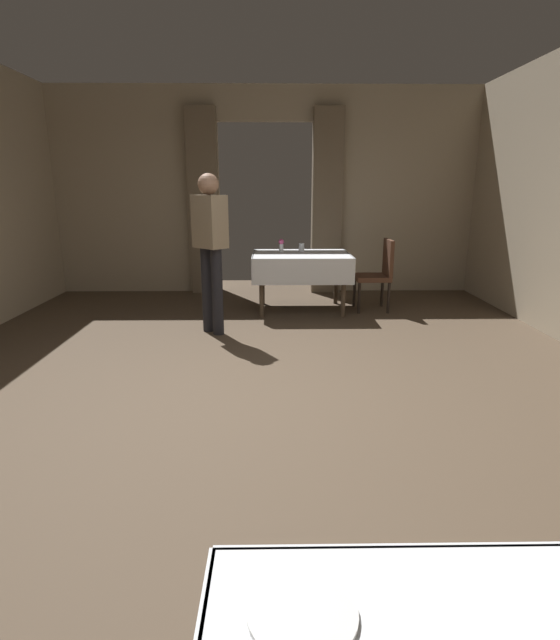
{
  "coord_description": "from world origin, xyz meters",
  "views": [
    {
      "loc": [
        0.1,
        -3.41,
        1.58
      ],
      "look_at": [
        0.16,
        0.59,
        0.49
      ],
      "focal_mm": 27.42,
      "sensor_mm": 36.0,
      "label": 1
    }
  ],
  "objects_px": {
    "plate_near_d": "(302,613)",
    "glass_mid_b": "(301,247)",
    "chair_mid_right": "(378,271)",
    "person_waiter_by_doorway": "(210,241)",
    "flower_vase_mid": "(281,245)",
    "dining_table_mid": "(301,262)"
  },
  "relations": [
    {
      "from": "person_waiter_by_doorway",
      "to": "flower_vase_mid",
      "type": "bearing_deg",
      "value": 55.79
    },
    {
      "from": "flower_vase_mid",
      "to": "glass_mid_b",
      "type": "relative_size",
      "value": 1.57
    },
    {
      "from": "chair_mid_right",
      "to": "flower_vase_mid",
      "type": "xyz_separation_m",
      "value": [
        -1.27,
        0.12,
        0.33
      ]
    },
    {
      "from": "chair_mid_right",
      "to": "person_waiter_by_doorway",
      "type": "distance_m",
      "value": 2.35
    },
    {
      "from": "plate_near_d",
      "to": "chair_mid_right",
      "type": "bearing_deg",
      "value": 76.46
    },
    {
      "from": "plate_near_d",
      "to": "glass_mid_b",
      "type": "xyz_separation_m",
      "value": [
        0.33,
        5.71,
        0.05
      ]
    },
    {
      "from": "dining_table_mid",
      "to": "person_waiter_by_doorway",
      "type": "xyz_separation_m",
      "value": [
        -1.04,
        -1.03,
        0.38
      ]
    },
    {
      "from": "flower_vase_mid",
      "to": "person_waiter_by_doorway",
      "type": "bearing_deg",
      "value": -124.21
    },
    {
      "from": "flower_vase_mid",
      "to": "glass_mid_b",
      "type": "distance_m",
      "value": 0.28
    },
    {
      "from": "dining_table_mid",
      "to": "chair_mid_right",
      "type": "relative_size",
      "value": 1.35
    },
    {
      "from": "flower_vase_mid",
      "to": "person_waiter_by_doorway",
      "type": "relative_size",
      "value": 0.1
    },
    {
      "from": "glass_mid_b",
      "to": "person_waiter_by_doorway",
      "type": "relative_size",
      "value": 0.07
    },
    {
      "from": "glass_mid_b",
      "to": "person_waiter_by_doorway",
      "type": "distance_m",
      "value": 1.63
    },
    {
      "from": "plate_near_d",
      "to": "glass_mid_b",
      "type": "relative_size",
      "value": 2.0
    },
    {
      "from": "chair_mid_right",
      "to": "person_waiter_by_doorway",
      "type": "relative_size",
      "value": 0.54
    },
    {
      "from": "plate_near_d",
      "to": "flower_vase_mid",
      "type": "bearing_deg",
      "value": 89.41
    },
    {
      "from": "dining_table_mid",
      "to": "flower_vase_mid",
      "type": "distance_m",
      "value": 0.35
    },
    {
      "from": "plate_near_d",
      "to": "flower_vase_mid",
      "type": "distance_m",
      "value": 5.64
    },
    {
      "from": "chair_mid_right",
      "to": "glass_mid_b",
      "type": "height_order",
      "value": "chair_mid_right"
    },
    {
      "from": "chair_mid_right",
      "to": "glass_mid_b",
      "type": "xyz_separation_m",
      "value": [
        -1.0,
        0.2,
        0.29
      ]
    },
    {
      "from": "glass_mid_b",
      "to": "plate_near_d",
      "type": "bearing_deg",
      "value": -93.28
    },
    {
      "from": "dining_table_mid",
      "to": "plate_near_d",
      "type": "height_order",
      "value": "plate_near_d"
    }
  ]
}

